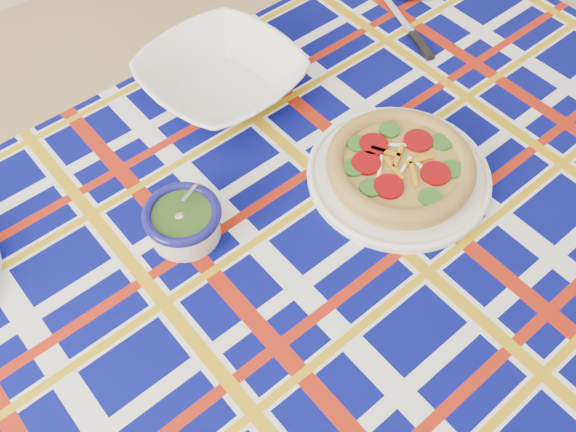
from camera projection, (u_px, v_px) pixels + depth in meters
dining_table at (315, 261)px, 1.16m from camera, size 1.77×1.17×0.80m
tablecloth at (316, 253)px, 1.14m from camera, size 1.80×1.21×0.11m
main_focaccia_plate at (400, 166)px, 1.14m from camera, size 0.41×0.41×0.07m
pesto_bowl at (183, 220)px, 1.06m from camera, size 0.13×0.13×0.08m
serving_bowl at (221, 77)px, 1.27m from camera, size 0.35×0.35×0.07m
table_knife at (401, 18)px, 1.43m from camera, size 0.08×0.23×0.01m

